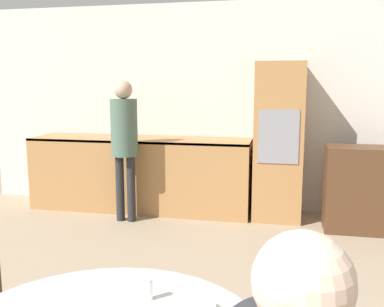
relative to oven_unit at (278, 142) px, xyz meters
The scene contains 6 objects.
wall_back 0.80m from the oven_unit, 151.26° to the left, with size 6.70×0.05×2.60m.
kitchen_counter 1.77m from the oven_unit, behind, with size 2.80×0.60×0.92m.
oven_unit is the anchor object (origin of this frame).
sideboard 1.16m from the oven_unit, 15.86° to the right, with size 1.01×0.45×0.93m.
person_standing 1.80m from the oven_unit, 163.89° to the right, with size 0.31×0.31×1.64m.
salt_shaker 3.63m from the oven_unit, 97.27° to the right, with size 0.03×0.03×0.09m.
Camera 1 is at (0.65, 0.19, 1.58)m, focal length 40.00 mm.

